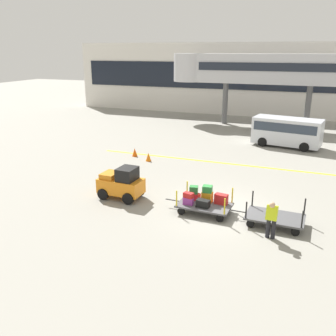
% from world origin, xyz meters
% --- Properties ---
extents(ground_plane, '(120.00, 120.00, 0.00)m').
position_xyz_m(ground_plane, '(0.00, 0.00, 0.00)').
color(ground_plane, gray).
extents(apron_lead_line, '(17.05, 0.24, 0.01)m').
position_xyz_m(apron_lead_line, '(-1.22, 7.05, 0.00)').
color(apron_lead_line, yellow).
rests_on(apron_lead_line, ground_plane).
extents(terminal_building, '(46.10, 2.51, 7.60)m').
position_xyz_m(terminal_building, '(0.00, 25.98, 3.81)').
color(terminal_building, silver).
rests_on(terminal_building, ground_plane).
extents(jet_bridge, '(15.67, 3.00, 6.51)m').
position_xyz_m(jet_bridge, '(-2.13, 19.99, 5.15)').
color(jet_bridge, '#B7B7BC').
rests_on(jet_bridge, ground_plane).
extents(baggage_tug, '(2.15, 1.31, 1.58)m').
position_xyz_m(baggage_tug, '(-4.63, -0.32, 0.75)').
color(baggage_tug, orange).
rests_on(baggage_tug, ground_plane).
extents(baggage_cart_lead, '(3.03, 1.50, 1.17)m').
position_xyz_m(baggage_cart_lead, '(-0.52, -0.42, 0.53)').
color(baggage_cart_lead, '#4C4C4F').
rests_on(baggage_cart_lead, ground_plane).
extents(baggage_cart_middle, '(3.03, 1.50, 1.10)m').
position_xyz_m(baggage_cart_middle, '(2.52, -0.62, 0.35)').
color(baggage_cart_middle, '#4C4C4F').
rests_on(baggage_cart_middle, ground_plane).
extents(baggage_handler, '(0.42, 0.45, 1.56)m').
position_xyz_m(baggage_handler, '(2.48, -1.85, 0.87)').
color(baggage_handler, black).
rests_on(baggage_handler, ground_plane).
extents(shuttle_van, '(5.05, 2.70, 2.10)m').
position_xyz_m(shuttle_van, '(2.04, 12.87, 1.23)').
color(shuttle_van, silver).
rests_on(shuttle_van, ground_plane).
extents(safety_cone_near, '(0.36, 0.36, 0.55)m').
position_xyz_m(safety_cone_near, '(-5.95, 5.79, 0.28)').
color(safety_cone_near, orange).
rests_on(safety_cone_near, ground_plane).
extents(safety_cone_far, '(0.36, 0.36, 0.55)m').
position_xyz_m(safety_cone_far, '(-7.25, 6.47, 0.28)').
color(safety_cone_far, '#EA590F').
rests_on(safety_cone_far, ground_plane).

